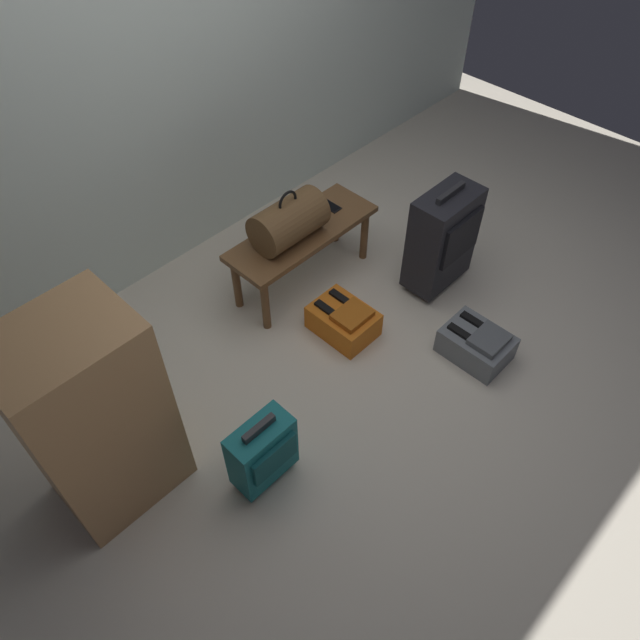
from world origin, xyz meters
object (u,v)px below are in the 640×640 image
(suitcase_upright_charcoal, at_px, (442,238))
(bench, at_px, (302,239))
(side_cabinet, at_px, (95,418))
(suitcase_small_teal, at_px, (263,452))
(duffel_bag_brown, at_px, (289,221))
(backpack_grey, at_px, (477,344))
(backpack_orange, at_px, (344,320))
(cell_phone, at_px, (330,206))

(suitcase_upright_charcoal, bearing_deg, bench, 132.76)
(side_cabinet, bearing_deg, suitcase_small_teal, -44.66)
(bench, distance_m, side_cabinet, 1.67)
(duffel_bag_brown, height_order, backpack_grey, duffel_bag_brown)
(suitcase_upright_charcoal, bearing_deg, duffel_bag_brown, 137.58)
(bench, height_order, suitcase_upright_charcoal, suitcase_upright_charcoal)
(duffel_bag_brown, height_order, backpack_orange, duffel_bag_brown)
(suitcase_upright_charcoal, height_order, backpack_orange, suitcase_upright_charcoal)
(cell_phone, relative_size, suitcase_upright_charcoal, 0.20)
(bench, height_order, cell_phone, cell_phone)
(suitcase_small_teal, height_order, backpack_orange, suitcase_small_teal)
(bench, bearing_deg, suitcase_small_teal, -142.37)
(backpack_orange, bearing_deg, backpack_grey, -59.36)
(duffel_bag_brown, bearing_deg, side_cabinet, -166.24)
(side_cabinet, bearing_deg, backpack_orange, -4.54)
(backpack_grey, bearing_deg, backpack_orange, 120.64)
(duffel_bag_brown, height_order, suitcase_upright_charcoal, duffel_bag_brown)
(duffel_bag_brown, bearing_deg, bench, 0.00)
(backpack_grey, bearing_deg, cell_phone, 88.49)
(suitcase_upright_charcoal, height_order, backpack_grey, suitcase_upright_charcoal)
(duffel_bag_brown, distance_m, cell_phone, 0.42)
(suitcase_small_teal, distance_m, backpack_orange, 1.06)
(bench, xyz_separation_m, cell_phone, (0.29, 0.04, 0.07))
(bench, distance_m, backpack_orange, 0.57)
(duffel_bag_brown, bearing_deg, backpack_orange, -94.39)
(backpack_orange, xyz_separation_m, side_cabinet, (-1.47, 0.12, 0.46))
(bench, relative_size, backpack_orange, 2.63)
(duffel_bag_brown, distance_m, backpack_grey, 1.30)
(backpack_orange, relative_size, side_cabinet, 0.35)
(cell_phone, relative_size, backpack_orange, 0.38)
(duffel_bag_brown, xyz_separation_m, backpack_orange, (-0.04, -0.49, -0.46))
(cell_phone, height_order, suitcase_upright_charcoal, suitcase_upright_charcoal)
(suitcase_upright_charcoal, bearing_deg, cell_phone, 113.72)
(bench, relative_size, side_cabinet, 0.91)
(duffel_bag_brown, distance_m, suitcase_upright_charcoal, 0.95)
(cell_phone, bearing_deg, suitcase_upright_charcoal, -66.28)
(cell_phone, distance_m, backpack_grey, 1.25)
(suitcase_upright_charcoal, distance_m, suitcase_small_teal, 1.72)
(suitcase_upright_charcoal, height_order, suitcase_small_teal, suitcase_upright_charcoal)
(bench, xyz_separation_m, backpack_orange, (-0.14, -0.49, -0.26))
(bench, relative_size, cell_phone, 6.94)
(backpack_grey, xyz_separation_m, side_cabinet, (-1.87, 0.79, 0.46))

